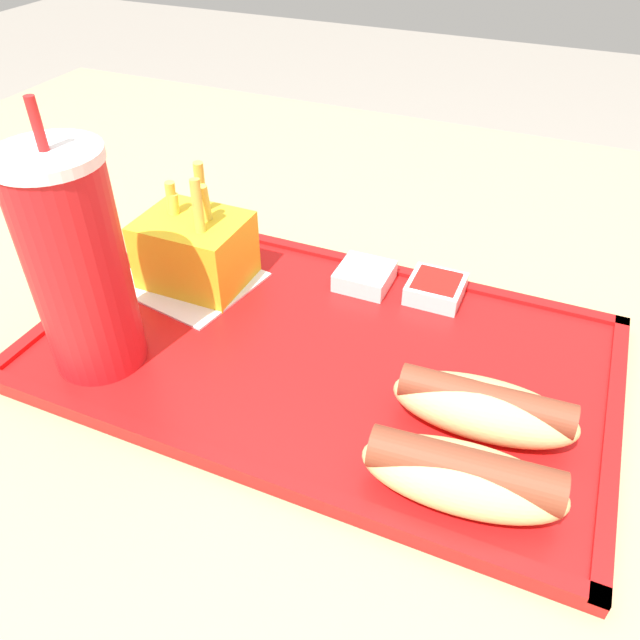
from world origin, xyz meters
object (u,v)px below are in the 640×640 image
Objects in this scene: hot_dog_near at (485,405)px; sauce_cup_mayo at (365,275)px; sauce_cup_ketchup at (436,288)px; soda_cup at (77,265)px; hot_dog_far at (463,476)px; fries_carton at (195,249)px.

sauce_cup_mayo is at bearing -44.29° from hot_dog_near.
sauce_cup_ketchup is (-0.07, -0.01, 0.00)m from sauce_cup_mayo.
sauce_cup_mayo is (-0.16, -0.18, -0.08)m from soda_cup.
soda_cup reaches higher than sauce_cup_mayo.
hot_dog_near is at bearing 135.71° from sauce_cup_mayo.
soda_cup is 1.59× the size of hot_dog_far.
sauce_cup_mayo is at bearing -131.45° from soda_cup.
hot_dog_near is 2.71× the size of sauce_cup_mayo.
sauce_cup_mayo is (-0.15, -0.06, -0.02)m from fries_carton.
fries_carton is (-0.01, -0.13, -0.05)m from soda_cup.
sauce_cup_ketchup is at bearing -163.68° from fries_carton.
soda_cup reaches higher than sauce_cup_ketchup.
soda_cup is 0.31m from sauce_cup_ketchup.
hot_dog_near is (-0.30, -0.05, -0.07)m from soda_cup.
hot_dog_near reaches higher than sauce_cup_ketchup.
hot_dog_far is at bearing 90.00° from hot_dog_near.
fries_carton is (0.29, -0.08, 0.01)m from hot_dog_near.
hot_dog_far reaches higher than sauce_cup_mayo.
hot_dog_near is 1.17× the size of fries_carton.
sauce_cup_mayo is 0.07m from sauce_cup_ketchup.
hot_dog_far is at bearing 124.46° from sauce_cup_mayo.
sauce_cup_ketchup is at bearing -140.41° from soda_cup.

